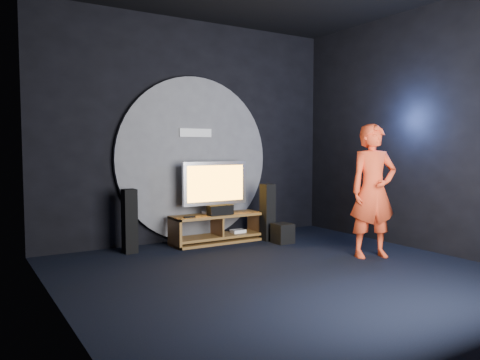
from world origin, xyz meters
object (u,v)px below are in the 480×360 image
tv (215,185)px  tower_speaker_left (130,221)px  tower_speaker_right (268,212)px  subwoofer (283,233)px  media_console (218,230)px  player (373,191)px

tv → tower_speaker_left: bearing=-178.3°
tv → tower_speaker_right: tv is taller
tower_speaker_left → subwoofer: 2.34m
media_console → tv: 0.71m
tv → subwoofer: tv is taller
tower_speaker_right → player: size_ratio=0.50×
tv → media_console: bearing=-84.2°
player → media_console: bearing=143.3°
player → tv: bearing=142.5°
media_console → tower_speaker_left: tower_speaker_left is taller
tower_speaker_left → tower_speaker_right: (2.17, -0.28, 0.00)m
player → subwoofer: bearing=128.4°
tv → player: size_ratio=0.61×
media_console → tower_speaker_left: 1.43m
media_console → tv: bearing=95.8°
media_console → subwoofer: 1.02m
tv → subwoofer: 1.30m
tower_speaker_left → tower_speaker_right: bearing=-7.4°
subwoofer → player: 1.64m
media_console → subwoofer: (0.84, -0.57, -0.04)m
media_console → tower_speaker_left: (-1.40, 0.02, 0.26)m
tower_speaker_right → subwoofer: tower_speaker_right is taller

